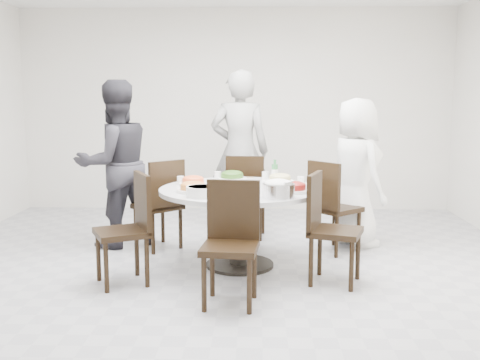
{
  "coord_description": "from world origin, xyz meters",
  "views": [
    {
      "loc": [
        0.29,
        -4.9,
        1.6
      ],
      "look_at": [
        0.14,
        0.3,
        0.82
      ],
      "focal_mm": 42.0,
      "sensor_mm": 36.0,
      "label": 1
    }
  ],
  "objects_px": {
    "dining_table": "(240,227)",
    "beverage_bottle": "(275,170)",
    "chair_n": "(247,196)",
    "diner_middle": "(240,151)",
    "chair_nw": "(158,204)",
    "soup_bowl": "(203,191)",
    "chair_sw": "(121,230)",
    "diner_left": "(115,164)",
    "chair_s": "(230,245)",
    "chair_se": "(336,229)",
    "diner_right": "(356,173)",
    "rice_bowl": "(278,191)",
    "chair_ne": "(336,206)"
  },
  "relations": [
    {
      "from": "chair_sw",
      "to": "rice_bowl",
      "type": "bearing_deg",
      "value": 66.32
    },
    {
      "from": "chair_n",
      "to": "diner_middle",
      "type": "bearing_deg",
      "value": -70.09
    },
    {
      "from": "chair_nw",
      "to": "chair_s",
      "type": "xyz_separation_m",
      "value": [
        0.84,
        -1.61,
        0.0
      ]
    },
    {
      "from": "chair_ne",
      "to": "chair_nw",
      "type": "xyz_separation_m",
      "value": [
        -1.86,
        0.07,
        0.0
      ]
    },
    {
      "from": "chair_sw",
      "to": "diner_left",
      "type": "bearing_deg",
      "value": 169.55
    },
    {
      "from": "dining_table",
      "to": "chair_n",
      "type": "bearing_deg",
      "value": 87.67
    },
    {
      "from": "chair_nw",
      "to": "chair_sw",
      "type": "xyz_separation_m",
      "value": [
        -0.11,
        -1.15,
        0.0
      ]
    },
    {
      "from": "chair_n",
      "to": "chair_nw",
      "type": "bearing_deg",
      "value": 34.97
    },
    {
      "from": "chair_se",
      "to": "diner_middle",
      "type": "xyz_separation_m",
      "value": [
        -0.88,
        1.96,
        0.48
      ]
    },
    {
      "from": "chair_ne",
      "to": "chair_n",
      "type": "height_order",
      "value": "same"
    },
    {
      "from": "dining_table",
      "to": "soup_bowl",
      "type": "xyz_separation_m",
      "value": [
        -0.31,
        -0.43,
        0.42
      ]
    },
    {
      "from": "chair_nw",
      "to": "chair_sw",
      "type": "relative_size",
      "value": 1.0
    },
    {
      "from": "chair_n",
      "to": "rice_bowl",
      "type": "bearing_deg",
      "value": 106.25
    },
    {
      "from": "chair_ne",
      "to": "diner_left",
      "type": "relative_size",
      "value": 0.54
    },
    {
      "from": "rice_bowl",
      "to": "soup_bowl",
      "type": "xyz_separation_m",
      "value": [
        -0.65,
        0.04,
        -0.02
      ]
    },
    {
      "from": "chair_se",
      "to": "soup_bowl",
      "type": "distance_m",
      "value": 1.18
    },
    {
      "from": "chair_n",
      "to": "chair_s",
      "type": "bearing_deg",
      "value": 93.42
    },
    {
      "from": "chair_se",
      "to": "diner_right",
      "type": "height_order",
      "value": "diner_right"
    },
    {
      "from": "diner_left",
      "to": "rice_bowl",
      "type": "distance_m",
      "value": 2.06
    },
    {
      "from": "dining_table",
      "to": "chair_ne",
      "type": "height_order",
      "value": "chair_ne"
    },
    {
      "from": "chair_nw",
      "to": "beverage_bottle",
      "type": "distance_m",
      "value": 1.29
    },
    {
      "from": "dining_table",
      "to": "beverage_bottle",
      "type": "bearing_deg",
      "value": 54.84
    },
    {
      "from": "chair_se",
      "to": "chair_n",
      "type": "bearing_deg",
      "value": 45.09
    },
    {
      "from": "chair_s",
      "to": "chair_ne",
      "type": "bearing_deg",
      "value": 62.45
    },
    {
      "from": "chair_n",
      "to": "chair_sw",
      "type": "relative_size",
      "value": 1.0
    },
    {
      "from": "rice_bowl",
      "to": "chair_nw",
      "type": "bearing_deg",
      "value": 138.28
    },
    {
      "from": "chair_s",
      "to": "diner_left",
      "type": "xyz_separation_m",
      "value": [
        -1.3,
        1.71,
        0.41
      ]
    },
    {
      "from": "dining_table",
      "to": "diner_middle",
      "type": "relative_size",
      "value": 0.79
    },
    {
      "from": "chair_s",
      "to": "diner_middle",
      "type": "distance_m",
      "value": 2.54
    },
    {
      "from": "chair_nw",
      "to": "soup_bowl",
      "type": "bearing_deg",
      "value": 76.38
    },
    {
      "from": "rice_bowl",
      "to": "chair_s",
      "type": "bearing_deg",
      "value": -126.62
    },
    {
      "from": "diner_middle",
      "to": "chair_n",
      "type": "bearing_deg",
      "value": 106.55
    },
    {
      "from": "chair_ne",
      "to": "beverage_bottle",
      "type": "relative_size",
      "value": 4.42
    },
    {
      "from": "chair_nw",
      "to": "soup_bowl",
      "type": "xyz_separation_m",
      "value": [
        0.58,
        -1.05,
        0.32
      ]
    },
    {
      "from": "dining_table",
      "to": "diner_left",
      "type": "distance_m",
      "value": 1.6
    },
    {
      "from": "rice_bowl",
      "to": "soup_bowl",
      "type": "bearing_deg",
      "value": 176.11
    },
    {
      "from": "diner_middle",
      "to": "chair_s",
      "type": "bearing_deg",
      "value": 92.51
    },
    {
      "from": "chair_sw",
      "to": "diner_right",
      "type": "bearing_deg",
      "value": 95.02
    },
    {
      "from": "chair_ne",
      "to": "chair_sw",
      "type": "xyz_separation_m",
      "value": [
        -1.96,
        -1.08,
        0.0
      ]
    },
    {
      "from": "chair_ne",
      "to": "diner_middle",
      "type": "distance_m",
      "value": 1.47
    },
    {
      "from": "chair_se",
      "to": "soup_bowl",
      "type": "bearing_deg",
      "value": 107.45
    },
    {
      "from": "chair_se",
      "to": "diner_left",
      "type": "distance_m",
      "value": 2.51
    },
    {
      "from": "dining_table",
      "to": "chair_nw",
      "type": "bearing_deg",
      "value": 145.19
    },
    {
      "from": "chair_ne",
      "to": "chair_sw",
      "type": "height_order",
      "value": "same"
    },
    {
      "from": "chair_n",
      "to": "diner_middle",
      "type": "distance_m",
      "value": 0.61
    },
    {
      "from": "soup_bowl",
      "to": "beverage_bottle",
      "type": "height_order",
      "value": "beverage_bottle"
    },
    {
      "from": "chair_ne",
      "to": "diner_left",
      "type": "distance_m",
      "value": 2.36
    },
    {
      "from": "chair_nw",
      "to": "diner_left",
      "type": "bearing_deg",
      "value": -54.15
    },
    {
      "from": "chair_s",
      "to": "soup_bowl",
      "type": "bearing_deg",
      "value": 120.73
    },
    {
      "from": "beverage_bottle",
      "to": "soup_bowl",
      "type": "bearing_deg",
      "value": -125.25
    }
  ]
}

